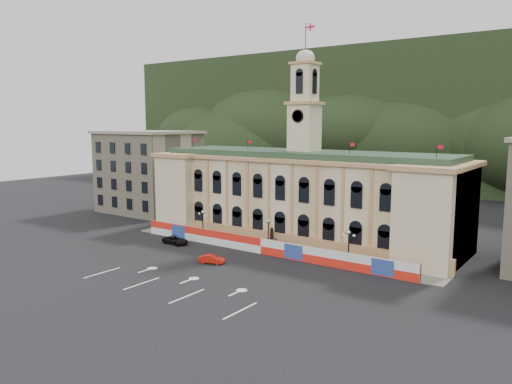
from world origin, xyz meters
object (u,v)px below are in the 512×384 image
Objects in this scene: red_sedan at (212,259)px; black_suv at (175,240)px; lamp_center at (268,232)px; statue at (272,243)px.

red_sedan is 0.82× the size of black_suv.
lamp_center reaches higher than red_sedan.
statue reaches higher than red_sedan.
lamp_center is at bearing -67.48° from black_suv.
black_suv is (-12.68, 5.30, 0.04)m from red_sedan.
lamp_center is at bearing -90.00° from statue.
statue is 0.74× the size of black_suv.
statue reaches higher than black_suv.
statue is at bearing 90.00° from lamp_center.
lamp_center is at bearing -34.22° from red_sedan.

